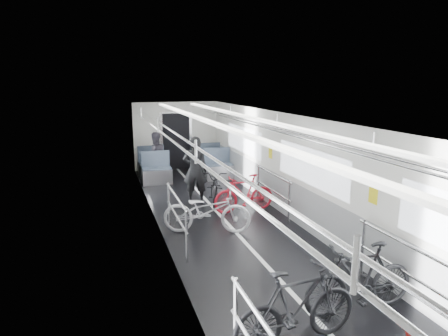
% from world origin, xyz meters
% --- Properties ---
extents(car_shell, '(3.02, 14.01, 2.41)m').
position_xyz_m(car_shell, '(0.00, 1.78, 1.13)').
color(car_shell, black).
rests_on(car_shell, ground).
extents(bike_left_mid, '(1.71, 0.63, 1.01)m').
position_xyz_m(bike_left_mid, '(-0.51, -3.29, 0.50)').
color(bike_left_mid, black).
rests_on(bike_left_mid, floor).
extents(bike_left_far, '(1.93, 1.20, 0.96)m').
position_xyz_m(bike_left_far, '(-0.58, 0.57, 0.48)').
color(bike_left_far, silver).
rests_on(bike_left_far, floor).
extents(bike_right_near, '(1.67, 0.49, 1.00)m').
position_xyz_m(bike_right_near, '(0.64, -2.91, 0.50)').
color(bike_right_near, black).
rests_on(bike_right_near, floor).
extents(bike_right_far, '(1.55, 0.51, 0.92)m').
position_xyz_m(bike_right_far, '(0.63, 1.62, 0.46)').
color(bike_right_far, '#B41624').
rests_on(bike_right_far, floor).
extents(bike_aisle, '(1.08, 1.80, 0.89)m').
position_xyz_m(bike_aisle, '(0.20, 2.63, 0.45)').
color(bike_aisle, black).
rests_on(bike_aisle, floor).
extents(person_standing, '(0.74, 0.60, 1.75)m').
position_xyz_m(person_standing, '(-0.31, 2.73, 0.87)').
color(person_standing, black).
rests_on(person_standing, floor).
extents(person_seated, '(0.81, 0.66, 1.53)m').
position_xyz_m(person_seated, '(-0.95, 5.60, 0.77)').
color(person_seated, '#34313A').
rests_on(person_seated, floor).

